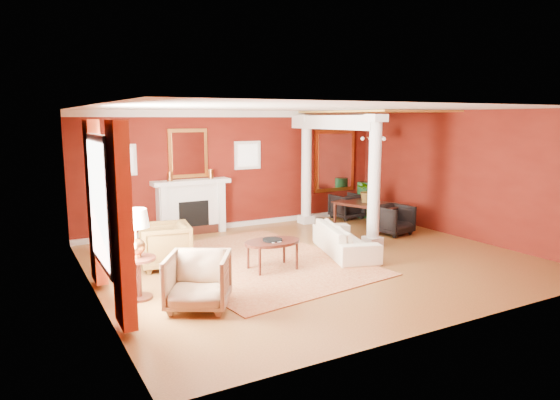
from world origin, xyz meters
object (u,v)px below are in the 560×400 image
armchair_leopard (165,243)px  side_table (136,240)px  coffee_table (272,243)px  armchair_stripe (198,278)px  dining_table (370,208)px  sofa (345,234)px

armchair_leopard → side_table: (-0.81, -1.40, 0.47)m
coffee_table → side_table: side_table is taller
armchair_stripe → side_table: (-0.67, 0.79, 0.48)m
dining_table → armchair_leopard: bearing=80.8°
side_table → dining_table: (6.38, 2.40, -0.45)m
sofa → armchair_stripe: armchair_stripe is taller
sofa → armchair_stripe: bearing=128.1°
side_table → dining_table: side_table is taller
coffee_table → dining_table: dining_table is taller
armchair_stripe → dining_table: bearing=59.8°
armchair_stripe → coffee_table: 2.11m
sofa → armchair_leopard: armchair_leopard is taller
armchair_leopard → side_table: bearing=-20.8°
coffee_table → side_table: bearing=-172.8°
armchair_stripe → side_table: side_table is taller
sofa → armchair_stripe: size_ratio=2.28×
coffee_table → side_table: size_ratio=0.77×
sofa → side_table: bearing=114.9°
dining_table → side_table: bearing=91.2°
armchair_leopard → side_table: 1.68m
coffee_table → armchair_stripe: bearing=-148.5°
armchair_leopard → dining_table: bearing=109.6°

